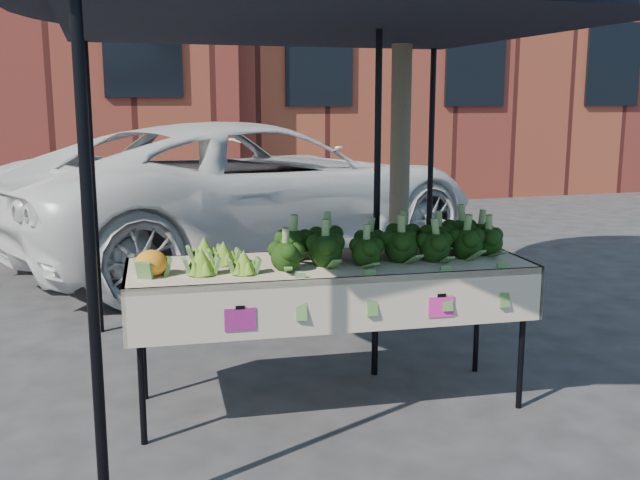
{
  "coord_description": "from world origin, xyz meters",
  "views": [
    {
      "loc": [
        -1.24,
        -4.07,
        1.86
      ],
      "look_at": [
        0.06,
        0.27,
        1.0
      ],
      "focal_mm": 41.52,
      "sensor_mm": 36.0,
      "label": 1
    }
  ],
  "objects_px": {
    "table": "(329,334)",
    "vehicle": "(248,5)",
    "street_tree": "(402,36)",
    "canopy": "(323,176)"
  },
  "relations": [
    {
      "from": "vehicle",
      "to": "street_tree",
      "type": "height_order",
      "value": "vehicle"
    },
    {
      "from": "table",
      "to": "canopy",
      "type": "relative_size",
      "value": 0.78
    },
    {
      "from": "table",
      "to": "vehicle",
      "type": "height_order",
      "value": "vehicle"
    },
    {
      "from": "table",
      "to": "vehicle",
      "type": "relative_size",
      "value": 0.42
    },
    {
      "from": "canopy",
      "to": "street_tree",
      "type": "xyz_separation_m",
      "value": [
        0.97,
        1.01,
        0.99
      ]
    },
    {
      "from": "canopy",
      "to": "table",
      "type": "bearing_deg",
      "value": -101.8
    },
    {
      "from": "table",
      "to": "street_tree",
      "type": "xyz_separation_m",
      "value": [
        1.07,
        1.48,
        1.91
      ]
    },
    {
      "from": "table",
      "to": "street_tree",
      "type": "bearing_deg",
      "value": 54.21
    },
    {
      "from": "table",
      "to": "street_tree",
      "type": "distance_m",
      "value": 2.64
    },
    {
      "from": "vehicle",
      "to": "street_tree",
      "type": "bearing_deg",
      "value": 170.84
    }
  ]
}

